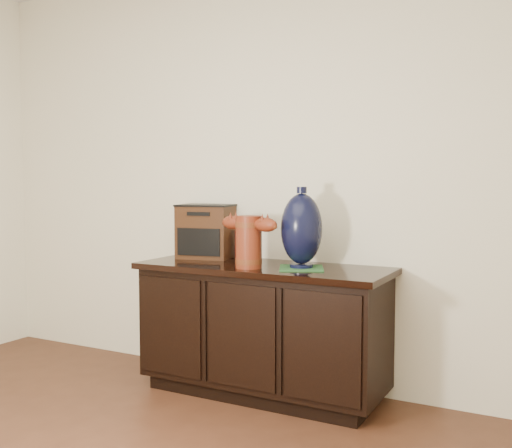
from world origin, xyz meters
The scene contains 6 objects.
sideboard centered at (0.00, 2.23, 0.39)m, with size 1.46×0.56×0.75m.
terracotta_vessel centered at (-0.02, 2.09, 0.92)m, with size 0.41×0.18×0.29m.
tv_radio centered at (-0.47, 2.37, 0.92)m, with size 0.38×0.32×0.34m.
green_mat centered at (0.25, 2.21, 0.76)m, with size 0.24×0.24×0.01m, color #2B612E.
lamp_base centered at (0.25, 2.21, 0.97)m, with size 0.30×0.30×0.44m.
spray_can centered at (-0.26, 2.42, 0.85)m, with size 0.07×0.07×0.20m.
Camera 1 is at (1.56, -0.79, 1.23)m, focal length 42.00 mm.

